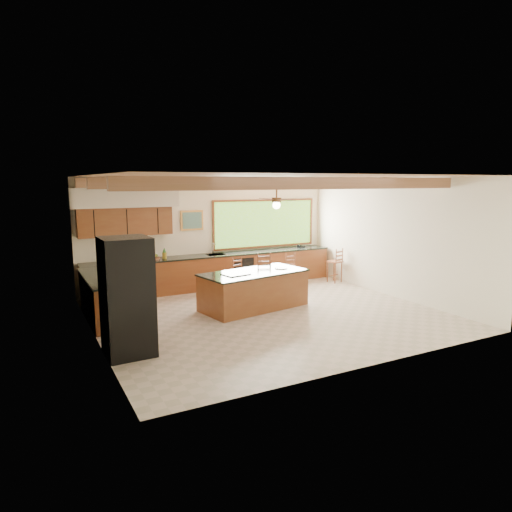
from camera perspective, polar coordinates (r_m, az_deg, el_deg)
ground at (r=10.13m, az=1.46°, el=-7.27°), size 7.20×7.20×0.00m
room_shell at (r=10.23m, az=-1.11°, el=5.51°), size 7.27×6.54×3.02m
counter_run at (r=11.92m, az=-7.92°, el=-2.52°), size 7.12×3.10×1.22m
island at (r=10.52m, az=-0.29°, el=-4.24°), size 2.60×1.55×0.87m
refrigerator at (r=7.89m, az=-15.81°, el=-4.94°), size 0.80×0.78×2.00m
bar_stool_a at (r=11.71m, az=-2.73°, el=-2.07°), size 0.42×0.42×0.98m
bar_stool_b at (r=11.64m, az=0.97°, el=-1.74°), size 0.49×0.49×1.12m
bar_stool_c at (r=12.69m, az=4.18°, el=-1.32°), size 0.38×0.38×0.94m
bar_stool_d at (r=13.31m, az=9.96°, el=-0.77°), size 0.43×0.43×1.00m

